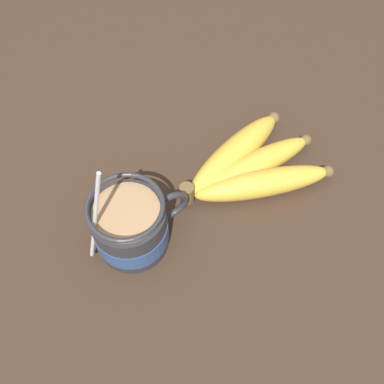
% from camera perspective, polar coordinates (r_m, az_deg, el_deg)
% --- Properties ---
extents(table, '(1.33, 1.33, 0.03)m').
position_cam_1_polar(table, '(0.63, -1.19, -1.38)').
color(table, '#332319').
rests_on(table, ground).
extents(coffee_mug, '(0.14, 0.10, 0.17)m').
position_cam_1_polar(coffee_mug, '(0.55, -8.14, -4.53)').
color(coffee_mug, '#28282D').
rests_on(coffee_mug, table).
extents(banana_bunch, '(0.22, 0.16, 0.04)m').
position_cam_1_polar(banana_bunch, '(0.63, 7.62, 3.41)').
color(banana_bunch, brown).
rests_on(banana_bunch, table).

